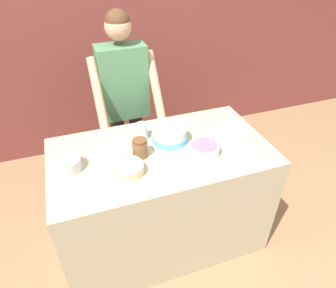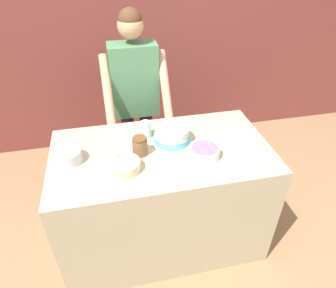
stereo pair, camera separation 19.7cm
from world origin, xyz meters
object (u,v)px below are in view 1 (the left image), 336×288
frosting_bowl_white (67,163)px  frosting_bowl_purple (204,148)px  cake (170,135)px  frosting_bowl_pink (128,168)px  stoneware_jar (140,148)px  drinking_glass (142,131)px  ceramic_plate (230,133)px  person_baker (124,93)px

frosting_bowl_white → frosting_bowl_purple: size_ratio=0.87×
cake → frosting_bowl_white: size_ratio=1.58×
frosting_bowl_pink → stoneware_jar: size_ratio=1.49×
frosting_bowl_purple → frosting_bowl_white: bearing=171.5°
drinking_glass → ceramic_plate: (0.63, -0.16, -0.05)m
frosting_bowl_pink → frosting_bowl_white: bearing=155.3°
person_baker → stoneware_jar: 0.74m
frosting_bowl_pink → ceramic_plate: (0.81, 0.18, -0.03)m
cake → frosting_bowl_white: frosting_bowl_white is taller
frosting_bowl_white → stoneware_jar: 0.47m
person_baker → ceramic_plate: size_ratio=6.08×
frosting_bowl_purple → stoneware_jar: bearing=165.2°
frosting_bowl_pink → drinking_glass: size_ratio=1.59×
frosting_bowl_white → stoneware_jar: (0.47, -0.02, 0.02)m
person_baker → drinking_glass: person_baker is taller
drinking_glass → ceramic_plate: size_ratio=0.44×
person_baker → cake: size_ratio=5.93×
person_baker → frosting_bowl_pink: (-0.18, -0.88, -0.07)m
frosting_bowl_purple → ceramic_plate: 0.32m
frosting_bowl_white → drinking_glass: 0.56m
frosting_bowl_pink → stoneware_jar: 0.18m
stoneware_jar → person_baker: bearing=85.0°
frosting_bowl_purple → stoneware_jar: (-0.41, 0.11, 0.03)m
drinking_glass → stoneware_jar: stoneware_jar is taller
cake → frosting_bowl_pink: frosting_bowl_pink is taller
frosting_bowl_pink → ceramic_plate: 0.83m
frosting_bowl_pink → frosting_bowl_white: size_ratio=1.08×
drinking_glass → stoneware_jar: 0.21m
frosting_bowl_purple → frosting_bowl_pink: bearing=-176.6°
frosting_bowl_purple → stoneware_jar: size_ratio=1.58×
frosting_bowl_pink → stoneware_jar: bearing=50.8°
frosting_bowl_purple → drinking_glass: 0.46m
frosting_bowl_white → ceramic_plate: (1.16, 0.02, -0.04)m
person_baker → stoneware_jar: size_ratio=12.89×
cake → frosting_bowl_pink: (-0.35, -0.23, -0.02)m
frosting_bowl_white → stoneware_jar: bearing=-2.7°
person_baker → frosting_bowl_pink: person_baker is taller
cake → frosting_bowl_white: bearing=-174.6°
person_baker → cake: bearing=-75.2°
person_baker → frosting_bowl_white: bearing=-126.5°
person_baker → frosting_bowl_purple: size_ratio=8.15×
frosting_bowl_white → frosting_bowl_purple: bearing=-8.5°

